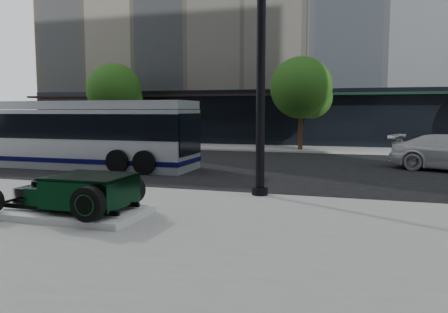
% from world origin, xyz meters
% --- Properties ---
extents(ground, '(120.00, 120.00, 0.00)m').
position_xyz_m(ground, '(0.00, 0.00, 0.00)').
color(ground, black).
rests_on(ground, ground).
extents(sidewalk_far, '(70.00, 4.00, 0.12)m').
position_xyz_m(sidewalk_far, '(0.00, 14.00, 0.06)').
color(sidewalk_far, gray).
rests_on(sidewalk_far, ground).
extents(street_trees, '(29.80, 3.80, 5.70)m').
position_xyz_m(street_trees, '(1.15, 13.07, 3.77)').
color(street_trees, black).
rests_on(street_trees, sidewalk_far).
extents(display_plinth, '(3.40, 1.80, 0.15)m').
position_xyz_m(display_plinth, '(-1.86, -5.89, 0.20)').
color(display_plinth, silver).
rests_on(display_plinth, sidewalk_near).
extents(hot_rod, '(3.22, 2.00, 0.81)m').
position_xyz_m(hot_rod, '(-1.53, -5.89, 0.70)').
color(hot_rod, black).
rests_on(hot_rod, display_plinth).
extents(lamppost, '(0.46, 0.46, 8.29)m').
position_xyz_m(lamppost, '(1.75, -2.20, 3.95)').
color(lamppost, black).
rests_on(lamppost, sidewalk_near).
extents(transit_bus, '(12.12, 2.88, 2.92)m').
position_xyz_m(transit_bus, '(-8.20, 2.47, 1.49)').
color(transit_bus, '#B2B6BC').
rests_on(transit_bus, ground).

